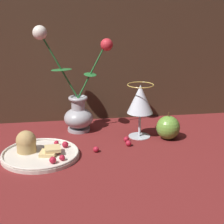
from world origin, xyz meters
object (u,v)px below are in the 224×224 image
at_px(plate_with_pastries, 37,151).
at_px(wine_glass, 140,101).
at_px(apple_beside_vase, 168,128).
at_px(vase, 77,104).

relative_size(plate_with_pastries, wine_glass, 1.27).
relative_size(wine_glass, apple_beside_vase, 1.98).
bearing_deg(plate_with_pastries, wine_glass, 18.96).
bearing_deg(wine_glass, plate_with_pastries, -161.04).
bearing_deg(vase, wine_glass, -23.74).
distance_m(wine_glass, apple_beside_vase, 0.12).
distance_m(plate_with_pastries, wine_glass, 0.35).
bearing_deg(wine_glass, apple_beside_vase, -21.28).
bearing_deg(apple_beside_vase, wine_glass, 158.72).
xyz_separation_m(vase, wine_glass, (0.19, -0.09, 0.02)).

